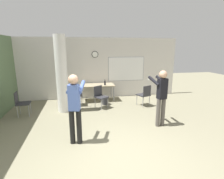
% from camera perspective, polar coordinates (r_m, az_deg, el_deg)
% --- Properties ---
extents(ground_plane, '(24.00, 24.00, 0.00)m').
position_cam_1_polar(ground_plane, '(3.99, 2.75, -22.40)').
color(ground_plane, gray).
extents(wall_back, '(8.00, 0.15, 2.80)m').
position_cam_1_polar(wall_back, '(8.29, -5.34, 6.87)').
color(wall_back, silver).
rests_on(wall_back, ground_plane).
extents(support_pillar, '(0.41, 0.41, 2.80)m').
position_cam_1_polar(support_pillar, '(6.60, -16.14, 4.73)').
color(support_pillar, white).
rests_on(support_pillar, ground_plane).
extents(folding_table, '(1.62, 0.77, 0.73)m').
position_cam_1_polar(folding_table, '(7.86, -5.24, 1.23)').
color(folding_table, tan).
rests_on(folding_table, ground_plane).
extents(bottle_on_table, '(0.07, 0.07, 0.25)m').
position_cam_1_polar(bottle_on_table, '(7.72, -2.32, 2.14)').
color(bottle_on_table, black).
rests_on(bottle_on_table, folding_table).
extents(waste_bin, '(0.26, 0.26, 0.34)m').
position_cam_1_polar(waste_bin, '(7.41, -2.24, -3.57)').
color(waste_bin, '#38383D').
rests_on(waste_bin, ground_plane).
extents(chair_table_left, '(0.45, 0.45, 0.87)m').
position_cam_1_polar(chair_table_left, '(7.26, -11.37, -1.42)').
color(chair_table_left, '#2D2D33').
rests_on(chair_table_left, ground_plane).
extents(chair_by_left_wall, '(0.47, 0.47, 0.87)m').
position_cam_1_polar(chair_by_left_wall, '(6.85, -27.57, -3.61)').
color(chair_by_left_wall, '#2D2D33').
rests_on(chair_by_left_wall, ground_plane).
extents(chair_mid_room, '(0.57, 0.57, 0.87)m').
position_cam_1_polar(chair_mid_room, '(7.24, 10.59, -1.42)').
color(chair_mid_room, '#2D2D33').
rests_on(chair_mid_room, ground_plane).
extents(chair_table_front, '(0.61, 0.61, 0.87)m').
position_cam_1_polar(chair_table_front, '(6.93, -3.88, -1.88)').
color(chair_table_front, '#2D2D33').
rests_on(chair_table_front, ground_plane).
extents(person_playing_front, '(0.49, 0.71, 1.74)m').
position_cam_1_polar(person_playing_front, '(4.31, -12.08, -4.60)').
color(person_playing_front, black).
rests_on(person_playing_front, ground_plane).
extents(person_playing_side, '(0.45, 0.66, 1.71)m').
position_cam_1_polar(person_playing_side, '(5.40, 15.78, -1.38)').
color(person_playing_side, '#514C47').
rests_on(person_playing_side, ground_plane).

